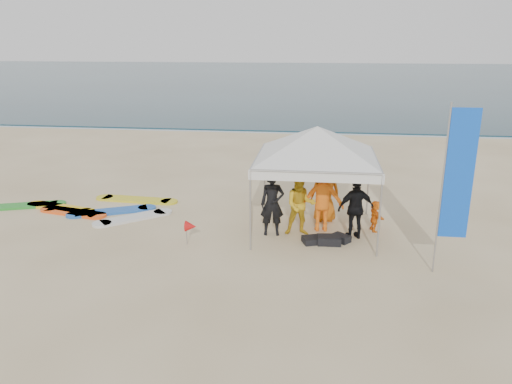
{
  "coord_description": "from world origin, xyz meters",
  "views": [
    {
      "loc": [
        2.23,
        -9.68,
        5.01
      ],
      "look_at": [
        0.63,
        2.6,
        1.2
      ],
      "focal_mm": 35.0,
      "sensor_mm": 36.0,
      "label": 1
    }
  ],
  "objects_px": {
    "person_orange_a": "(322,197)",
    "person_black_b": "(356,208)",
    "person_yellow": "(300,205)",
    "person_seated": "(375,216)",
    "canopy_tent": "(318,127)",
    "surfboard_spread": "(91,209)",
    "person_black_a": "(272,204)",
    "person_orange_b": "(325,192)",
    "feather_flag": "(457,176)",
    "marker_pennant": "(191,226)"
  },
  "relations": [
    {
      "from": "person_black_a",
      "to": "person_yellow",
      "type": "distance_m",
      "value": 0.74
    },
    {
      "from": "person_black_b",
      "to": "marker_pennant",
      "type": "height_order",
      "value": "person_black_b"
    },
    {
      "from": "person_black_a",
      "to": "person_black_b",
      "type": "xyz_separation_m",
      "value": [
        2.17,
        0.03,
        -0.04
      ]
    },
    {
      "from": "person_seated",
      "to": "person_black_a",
      "type": "bearing_deg",
      "value": 88.83
    },
    {
      "from": "person_black_b",
      "to": "feather_flag",
      "type": "bearing_deg",
      "value": 119.02
    },
    {
      "from": "person_orange_b",
      "to": "marker_pennant",
      "type": "distance_m",
      "value": 4.03
    },
    {
      "from": "person_seated",
      "to": "surfboard_spread",
      "type": "relative_size",
      "value": 0.15
    },
    {
      "from": "person_yellow",
      "to": "surfboard_spread",
      "type": "height_order",
      "value": "person_yellow"
    },
    {
      "from": "person_yellow",
      "to": "person_seated",
      "type": "xyz_separation_m",
      "value": [
        2.0,
        0.51,
        -0.4
      ]
    },
    {
      "from": "person_yellow",
      "to": "person_seated",
      "type": "bearing_deg",
      "value": 6.87
    },
    {
      "from": "person_orange_a",
      "to": "person_black_b",
      "type": "height_order",
      "value": "person_orange_a"
    },
    {
      "from": "canopy_tent",
      "to": "feather_flag",
      "type": "bearing_deg",
      "value": -36.77
    },
    {
      "from": "person_black_a",
      "to": "person_seated",
      "type": "distance_m",
      "value": 2.83
    },
    {
      "from": "person_orange_b",
      "to": "feather_flag",
      "type": "xyz_separation_m",
      "value": [
        2.7,
        -3.02,
        1.38
      ]
    },
    {
      "from": "canopy_tent",
      "to": "surfboard_spread",
      "type": "bearing_deg",
      "value": 172.97
    },
    {
      "from": "person_black_a",
      "to": "canopy_tent",
      "type": "xyz_separation_m",
      "value": [
        1.1,
        0.45,
        1.99
      ]
    },
    {
      "from": "person_orange_b",
      "to": "person_orange_a",
      "type": "bearing_deg",
      "value": 75.85
    },
    {
      "from": "person_black_b",
      "to": "marker_pennant",
      "type": "xyz_separation_m",
      "value": [
        -4.13,
        -1.0,
        -0.33
      ]
    },
    {
      "from": "person_yellow",
      "to": "person_orange_a",
      "type": "relative_size",
      "value": 0.89
    },
    {
      "from": "person_black_b",
      "to": "marker_pennant",
      "type": "relative_size",
      "value": 2.58
    },
    {
      "from": "person_orange_a",
      "to": "person_orange_b",
      "type": "distance_m",
      "value": 0.75
    },
    {
      "from": "person_black_b",
      "to": "person_orange_b",
      "type": "relative_size",
      "value": 0.97
    },
    {
      "from": "feather_flag",
      "to": "marker_pennant",
      "type": "xyz_separation_m",
      "value": [
        -6.04,
        0.81,
        -1.74
      ]
    },
    {
      "from": "person_orange_a",
      "to": "person_black_b",
      "type": "distance_m",
      "value": 1.0
    },
    {
      "from": "person_black_a",
      "to": "person_orange_b",
      "type": "relative_size",
      "value": 1.01
    },
    {
      "from": "surfboard_spread",
      "to": "person_yellow",
      "type": "bearing_deg",
      "value": -10.42
    },
    {
      "from": "person_yellow",
      "to": "surfboard_spread",
      "type": "distance_m",
      "value": 6.59
    },
    {
      "from": "person_yellow",
      "to": "feather_flag",
      "type": "relative_size",
      "value": 0.44
    },
    {
      "from": "person_black_b",
      "to": "person_yellow",
      "type": "bearing_deg",
      "value": -20.53
    },
    {
      "from": "marker_pennant",
      "to": "surfboard_spread",
      "type": "xyz_separation_m",
      "value": [
        -3.74,
        2.25,
        -0.46
      ]
    },
    {
      "from": "person_orange_b",
      "to": "person_black_b",
      "type": "bearing_deg",
      "value": 115.67
    },
    {
      "from": "person_black_b",
      "to": "canopy_tent",
      "type": "relative_size",
      "value": 0.38
    },
    {
      "from": "person_black_a",
      "to": "surfboard_spread",
      "type": "height_order",
      "value": "person_black_a"
    },
    {
      "from": "marker_pennant",
      "to": "person_orange_b",
      "type": "bearing_deg",
      "value": 33.46
    },
    {
      "from": "person_yellow",
      "to": "person_black_b",
      "type": "bearing_deg",
      "value": -10.34
    },
    {
      "from": "person_yellow",
      "to": "person_orange_b",
      "type": "bearing_deg",
      "value": 52.81
    },
    {
      "from": "person_seated",
      "to": "canopy_tent",
      "type": "xyz_separation_m",
      "value": [
        -1.63,
        -0.17,
        2.42
      ]
    },
    {
      "from": "person_orange_a",
      "to": "person_orange_b",
      "type": "relative_size",
      "value": 1.11
    },
    {
      "from": "person_orange_b",
      "to": "feather_flag",
      "type": "relative_size",
      "value": 0.45
    },
    {
      "from": "person_orange_b",
      "to": "person_black_a",
      "type": "bearing_deg",
      "value": 34.77
    },
    {
      "from": "person_orange_a",
      "to": "surfboard_spread",
      "type": "relative_size",
      "value": 0.33
    },
    {
      "from": "person_black_a",
      "to": "person_orange_a",
      "type": "relative_size",
      "value": 0.92
    },
    {
      "from": "person_black_a",
      "to": "person_black_b",
      "type": "relative_size",
      "value": 1.04
    },
    {
      "from": "person_yellow",
      "to": "surfboard_spread",
      "type": "xyz_separation_m",
      "value": [
        -6.44,
        1.18,
        -0.8
      ]
    },
    {
      "from": "person_seated",
      "to": "surfboard_spread",
      "type": "height_order",
      "value": "person_seated"
    },
    {
      "from": "marker_pennant",
      "to": "canopy_tent",
      "type": "bearing_deg",
      "value": 24.79
    },
    {
      "from": "person_orange_a",
      "to": "surfboard_spread",
      "type": "height_order",
      "value": "person_orange_a"
    },
    {
      "from": "person_orange_a",
      "to": "canopy_tent",
      "type": "bearing_deg",
      "value": 12.44
    },
    {
      "from": "marker_pennant",
      "to": "surfboard_spread",
      "type": "bearing_deg",
      "value": 148.94
    },
    {
      "from": "person_black_a",
      "to": "person_yellow",
      "type": "bearing_deg",
      "value": 0.17
    }
  ]
}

